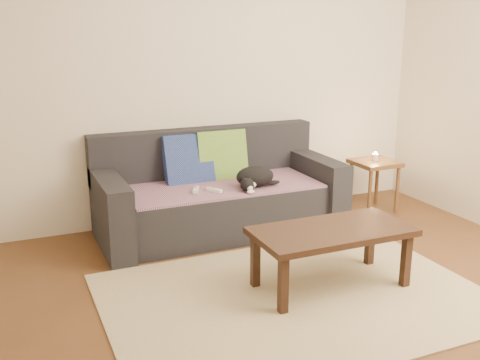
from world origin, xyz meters
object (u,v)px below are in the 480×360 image
object	(u,v)px
wii_remote_a	(214,190)
coffee_table	(332,236)
sofa	(218,197)
side_table	(375,170)
cat	(254,177)
wii_remote_b	(196,190)

from	to	relation	value
wii_remote_a	coffee_table	xyz separation A→B (m)	(0.43, -1.11, -0.08)
sofa	side_table	bearing A→B (deg)	-3.02
sofa	cat	size ratio (longest dim) A/B	5.20
wii_remote_a	coffee_table	size ratio (longest dim) A/B	0.14
cat	wii_remote_a	world-z (taller)	cat
sofa	coffee_table	size ratio (longest dim) A/B	1.94
coffee_table	side_table	bearing A→B (deg)	44.67
side_table	wii_remote_a	bearing A→B (deg)	-174.21
sofa	cat	bearing A→B (deg)	-46.97
sofa	coffee_table	xyz separation A→B (m)	(0.30, -1.37, 0.07)
wii_remote_b	coffee_table	bearing A→B (deg)	-128.27
cat	wii_remote_a	xyz separation A→B (m)	(-0.37, -0.01, -0.07)
wii_remote_a	coffee_table	bearing A→B (deg)	172.43
sofa	wii_remote_a	xyz separation A→B (m)	(-0.14, -0.26, 0.15)
cat	coffee_table	xyz separation A→B (m)	(0.06, -1.12, -0.14)
wii_remote_a	sofa	bearing A→B (deg)	-56.34
side_table	wii_remote_b	bearing A→B (deg)	-176.64
cat	wii_remote_b	world-z (taller)	cat
cat	coffee_table	size ratio (longest dim) A/B	0.37
cat	wii_remote_a	distance (m)	0.38
wii_remote_a	side_table	xyz separation A→B (m)	(1.74, 0.18, -0.04)
wii_remote_a	wii_remote_b	distance (m)	0.15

